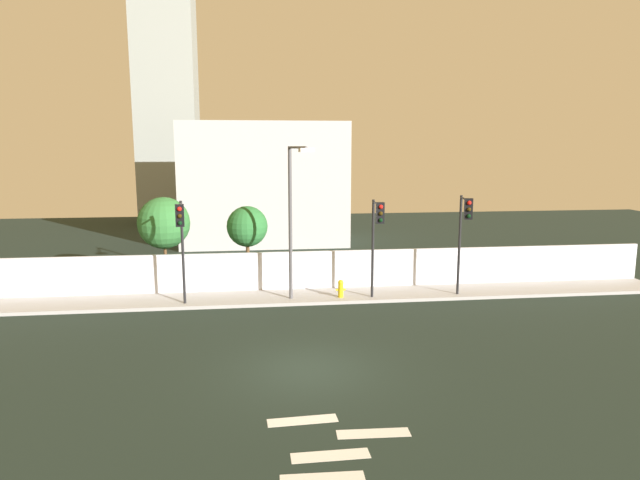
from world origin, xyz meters
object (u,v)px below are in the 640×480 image
at_px(fire_hydrant, 341,288).
at_px(roadside_tree_leftmost, 164,223).
at_px(traffic_light_center, 377,228).
at_px(traffic_light_left, 464,225).
at_px(street_lamp_curbside, 293,210).
at_px(roadside_tree_midleft, 247,227).
at_px(traffic_light_right, 181,231).

bearing_deg(fire_hydrant, roadside_tree_leftmost, 160.23).
relative_size(traffic_light_center, roadside_tree_leftmost, 0.98).
bearing_deg(roadside_tree_leftmost, traffic_light_left, -15.91).
bearing_deg(traffic_light_left, traffic_light_center, 178.01).
height_order(traffic_light_center, roadside_tree_leftmost, traffic_light_center).
distance_m(traffic_light_left, fire_hydrant, 6.15).
height_order(traffic_light_left, fire_hydrant, traffic_light_left).
relative_size(traffic_light_left, fire_hydrant, 5.67).
bearing_deg(traffic_light_left, fire_hydrant, 170.25).
xyz_separation_m(traffic_light_center, roadside_tree_leftmost, (-9.55, 3.70, -0.12)).
bearing_deg(street_lamp_curbside, fire_hydrant, 4.89).
relative_size(fire_hydrant, roadside_tree_midleft, 0.20).
height_order(traffic_light_left, roadside_tree_midleft, traffic_light_left).
xyz_separation_m(traffic_light_left, roadside_tree_leftmost, (-13.44, 3.83, -0.23)).
height_order(street_lamp_curbside, fire_hydrant, street_lamp_curbside).
bearing_deg(roadside_tree_midleft, street_lamp_curbside, -57.24).
bearing_deg(traffic_light_center, traffic_light_right, -179.09).
height_order(traffic_light_right, fire_hydrant, traffic_light_right).
bearing_deg(fire_hydrant, traffic_light_right, -172.40).
distance_m(street_lamp_curbside, roadside_tree_leftmost, 6.77).
bearing_deg(traffic_light_left, roadside_tree_leftmost, 164.09).
distance_m(traffic_light_left, traffic_light_right, 12.17).
relative_size(traffic_light_left, street_lamp_curbside, 0.68).
xyz_separation_m(street_lamp_curbside, roadside_tree_midleft, (-2.00, 3.10, -1.14)).
relative_size(traffic_light_left, roadside_tree_leftmost, 1.01).
relative_size(roadside_tree_leftmost, roadside_tree_midleft, 1.12).
xyz_separation_m(traffic_light_center, fire_hydrant, (-1.44, 0.78, -2.82)).
bearing_deg(fire_hydrant, traffic_light_left, -9.75).
distance_m(street_lamp_curbside, roadside_tree_midleft, 3.86).
bearing_deg(traffic_light_center, fire_hydrant, 151.52).
bearing_deg(traffic_light_left, roadside_tree_midleft, 158.02).
xyz_separation_m(traffic_light_left, traffic_light_center, (-3.89, 0.14, -0.12)).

